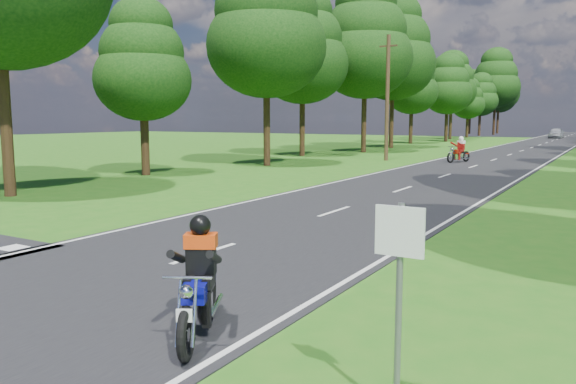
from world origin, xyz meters
The scene contains 9 objects.
ground centered at (0.00, 0.00, 0.00)m, with size 160.00×160.00×0.00m, color #225F15.
main_road centered at (0.00, 50.00, 0.01)m, with size 7.00×140.00×0.02m, color black.
road_markings centered at (-0.14, 48.13, 0.02)m, with size 7.40×140.00×0.01m.
treeline centered at (1.43, 60.06, 8.25)m, with size 40.00×115.35×14.78m.
telegraph_pole centered at (-6.00, 28.00, 4.07)m, with size 1.20×0.26×8.00m.
road_sign centered at (5.50, -2.01, 1.34)m, with size 0.45×0.07×2.00m.
rider_near_blue centered at (2.70, -1.44, 0.78)m, with size 0.61×1.82×1.51m, color #0E0F9B, non-canonical shape.
rider_far_red centered at (-1.48, 28.57, 0.83)m, with size 0.65×1.94×1.62m, color #A81F0C, non-canonical shape.
distant_car centered at (-0.54, 78.22, 0.75)m, with size 1.72×4.26×1.45m, color #B3B6BB.
Camera 1 is at (7.13, -6.71, 2.74)m, focal length 35.00 mm.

